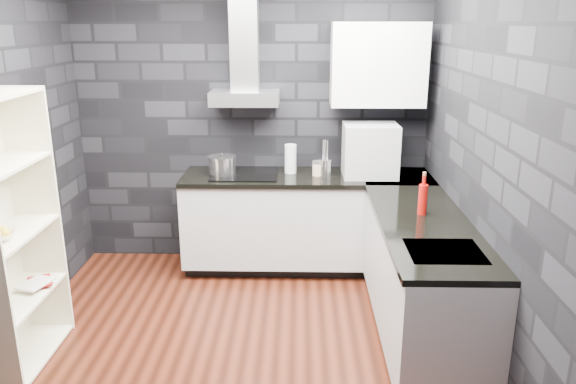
{
  "coord_description": "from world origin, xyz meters",
  "views": [
    {
      "loc": [
        0.44,
        -3.5,
        2.21
      ],
      "look_at": [
        0.35,
        0.45,
        1.0
      ],
      "focal_mm": 35.0,
      "sensor_mm": 36.0,
      "label": 1
    }
  ],
  "objects_px": {
    "pot": "(222,165)",
    "storage_jar": "(318,169)",
    "fruit_bowl": "(0,235)",
    "appliance_garage": "(370,151)",
    "bookshelf": "(9,235)",
    "red_bottle": "(423,199)",
    "glass_vase": "(291,159)",
    "utensil_crock": "(325,167)"
  },
  "relations": [
    {
      "from": "pot",
      "to": "storage_jar",
      "type": "relative_size",
      "value": 2.11
    },
    {
      "from": "pot",
      "to": "fruit_bowl",
      "type": "bearing_deg",
      "value": -126.12
    },
    {
      "from": "appliance_garage",
      "to": "bookshelf",
      "type": "height_order",
      "value": "bookshelf"
    },
    {
      "from": "storage_jar",
      "to": "fruit_bowl",
      "type": "distance_m",
      "value": 2.56
    },
    {
      "from": "pot",
      "to": "red_bottle",
      "type": "bearing_deg",
      "value": -33.64
    },
    {
      "from": "glass_vase",
      "to": "red_bottle",
      "type": "xyz_separation_m",
      "value": [
        0.95,
        -1.1,
        -0.02
      ]
    },
    {
      "from": "pot",
      "to": "appliance_garage",
      "type": "xyz_separation_m",
      "value": [
        1.3,
        -0.02,
        0.14
      ]
    },
    {
      "from": "storage_jar",
      "to": "appliance_garage",
      "type": "xyz_separation_m",
      "value": [
        0.45,
        -0.0,
        0.17
      ]
    },
    {
      "from": "utensil_crock",
      "to": "storage_jar",
      "type": "bearing_deg",
      "value": -175.65
    },
    {
      "from": "utensil_crock",
      "to": "appliance_garage",
      "type": "height_order",
      "value": "appliance_garage"
    },
    {
      "from": "storage_jar",
      "to": "appliance_garage",
      "type": "height_order",
      "value": "appliance_garage"
    },
    {
      "from": "bookshelf",
      "to": "fruit_bowl",
      "type": "relative_size",
      "value": 9.29
    },
    {
      "from": "appliance_garage",
      "to": "bookshelf",
      "type": "bearing_deg",
      "value": -149.85
    },
    {
      "from": "pot",
      "to": "fruit_bowl",
      "type": "xyz_separation_m",
      "value": [
        -1.17,
        -1.6,
        -0.05
      ]
    },
    {
      "from": "storage_jar",
      "to": "bookshelf",
      "type": "relative_size",
      "value": 0.06
    },
    {
      "from": "appliance_garage",
      "to": "red_bottle",
      "type": "xyz_separation_m",
      "value": [
        0.25,
        -1.02,
        -0.12
      ]
    },
    {
      "from": "fruit_bowl",
      "to": "red_bottle",
      "type": "bearing_deg",
      "value": 11.8
    },
    {
      "from": "appliance_garage",
      "to": "bookshelf",
      "type": "xyz_separation_m",
      "value": [
        -2.47,
        -1.48,
        -0.22
      ]
    },
    {
      "from": "appliance_garage",
      "to": "red_bottle",
      "type": "bearing_deg",
      "value": -76.79
    },
    {
      "from": "storage_jar",
      "to": "fruit_bowl",
      "type": "height_order",
      "value": "storage_jar"
    },
    {
      "from": "red_bottle",
      "to": "fruit_bowl",
      "type": "height_order",
      "value": "red_bottle"
    },
    {
      "from": "glass_vase",
      "to": "appliance_garage",
      "type": "xyz_separation_m",
      "value": [
        0.69,
        -0.09,
        0.1
      ]
    },
    {
      "from": "appliance_garage",
      "to": "red_bottle",
      "type": "distance_m",
      "value": 1.05
    },
    {
      "from": "red_bottle",
      "to": "bookshelf",
      "type": "bearing_deg",
      "value": -170.3
    },
    {
      "from": "pot",
      "to": "glass_vase",
      "type": "bearing_deg",
      "value": 6.76
    },
    {
      "from": "glass_vase",
      "to": "storage_jar",
      "type": "bearing_deg",
      "value": -19.73
    },
    {
      "from": "red_bottle",
      "to": "pot",
      "type": "bearing_deg",
      "value": 146.36
    },
    {
      "from": "pot",
      "to": "red_bottle",
      "type": "height_order",
      "value": "red_bottle"
    },
    {
      "from": "fruit_bowl",
      "to": "bookshelf",
      "type": "bearing_deg",
      "value": 90.0
    },
    {
      "from": "utensil_crock",
      "to": "bookshelf",
      "type": "distance_m",
      "value": 2.55
    },
    {
      "from": "utensil_crock",
      "to": "appliance_garage",
      "type": "distance_m",
      "value": 0.42
    },
    {
      "from": "glass_vase",
      "to": "fruit_bowl",
      "type": "xyz_separation_m",
      "value": [
        -1.77,
        -1.67,
        -0.09
      ]
    },
    {
      "from": "appliance_garage",
      "to": "red_bottle",
      "type": "relative_size",
      "value": 2.17
    },
    {
      "from": "pot",
      "to": "bookshelf",
      "type": "height_order",
      "value": "bookshelf"
    },
    {
      "from": "pot",
      "to": "glass_vase",
      "type": "xyz_separation_m",
      "value": [
        0.6,
        0.07,
        0.05
      ]
    },
    {
      "from": "storage_jar",
      "to": "bookshelf",
      "type": "bearing_deg",
      "value": -143.62
    },
    {
      "from": "storage_jar",
      "to": "bookshelf",
      "type": "distance_m",
      "value": 2.5
    },
    {
      "from": "glass_vase",
      "to": "fruit_bowl",
      "type": "bearing_deg",
      "value": -136.66
    },
    {
      "from": "storage_jar",
      "to": "bookshelf",
      "type": "xyz_separation_m",
      "value": [
        -2.01,
        -1.48,
        -0.06
      ]
    },
    {
      "from": "appliance_garage",
      "to": "fruit_bowl",
      "type": "distance_m",
      "value": 2.94
    },
    {
      "from": "bookshelf",
      "to": "glass_vase",
      "type": "bearing_deg",
      "value": 28.63
    },
    {
      "from": "pot",
      "to": "bookshelf",
      "type": "bearing_deg",
      "value": -127.96
    }
  ]
}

